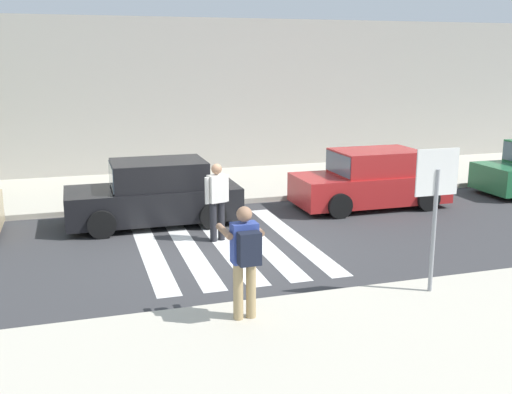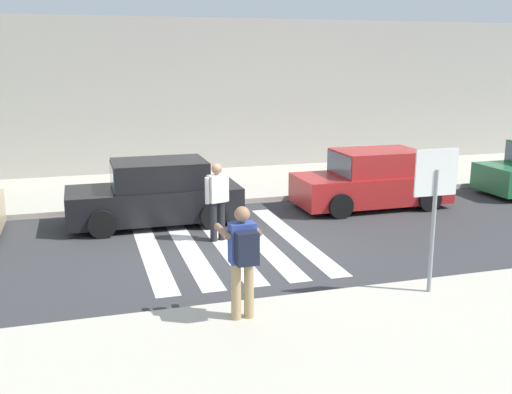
% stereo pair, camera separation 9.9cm
% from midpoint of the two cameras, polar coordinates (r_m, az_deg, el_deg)
% --- Properties ---
extents(ground_plane, '(120.00, 120.00, 0.00)m').
position_cam_midpoint_polar(ground_plane, '(12.86, -2.61, -4.76)').
color(ground_plane, '#38383A').
extents(sidewalk_far, '(60.00, 4.80, 0.14)m').
position_cam_midpoint_polar(sidewalk_far, '(18.53, -7.14, 0.96)').
color(sidewalk_far, beige).
rests_on(sidewalk_far, ground).
extents(building_facade_far, '(56.00, 4.00, 5.25)m').
position_cam_midpoint_polar(building_facade_far, '(22.51, -9.24, 9.61)').
color(building_facade_far, '#ADA89E').
rests_on(building_facade_far, ground).
extents(crosswalk_stripe_0, '(0.44, 5.20, 0.01)m').
position_cam_midpoint_polar(crosswalk_stripe_0, '(12.77, -9.83, -5.05)').
color(crosswalk_stripe_0, silver).
rests_on(crosswalk_stripe_0, ground).
extents(crosswalk_stripe_1, '(0.44, 5.20, 0.01)m').
position_cam_midpoint_polar(crosswalk_stripe_1, '(12.88, -6.29, -4.77)').
color(crosswalk_stripe_1, silver).
rests_on(crosswalk_stripe_1, ground).
extents(crosswalk_stripe_2, '(0.44, 5.20, 0.01)m').
position_cam_midpoint_polar(crosswalk_stripe_2, '(13.04, -2.82, -4.48)').
color(crosswalk_stripe_2, silver).
rests_on(crosswalk_stripe_2, ground).
extents(crosswalk_stripe_3, '(0.44, 5.20, 0.01)m').
position_cam_midpoint_polar(crosswalk_stripe_3, '(13.24, 0.55, -4.19)').
color(crosswalk_stripe_3, silver).
rests_on(crosswalk_stripe_3, ground).
extents(crosswalk_stripe_4, '(0.44, 5.20, 0.01)m').
position_cam_midpoint_polar(crosswalk_stripe_4, '(13.49, 3.80, -3.89)').
color(crosswalk_stripe_4, silver).
rests_on(crosswalk_stripe_4, ground).
extents(stop_sign, '(0.76, 0.08, 2.40)m').
position_cam_midpoint_polar(stop_sign, '(10.05, 16.96, 0.70)').
color(stop_sign, gray).
rests_on(stop_sign, sidewalk_near).
extents(photographer_with_backpack, '(0.60, 0.85, 1.72)m').
position_cam_midpoint_polar(photographer_with_backpack, '(8.76, -0.94, -5.37)').
color(photographer_with_backpack, tan).
rests_on(photographer_with_backpack, sidewalk_near).
extents(pedestrian_crossing, '(0.56, 0.33, 1.72)m').
position_cam_midpoint_polar(pedestrian_crossing, '(13.04, -3.50, -0.06)').
color(pedestrian_crossing, '#232328').
rests_on(pedestrian_crossing, ground).
extents(parked_car_black, '(4.10, 1.92, 1.55)m').
position_cam_midpoint_polar(parked_car_black, '(14.64, -9.36, 0.25)').
color(parked_car_black, black).
rests_on(parked_car_black, ground).
extents(parked_car_red, '(4.10, 1.92, 1.55)m').
position_cam_midpoint_polar(parked_car_red, '(16.39, 11.21, 1.55)').
color(parked_car_red, red).
rests_on(parked_car_red, ground).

